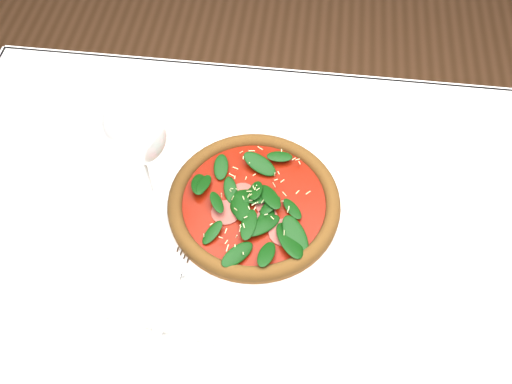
# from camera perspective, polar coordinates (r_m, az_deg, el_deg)

# --- Properties ---
(dining_table) EXTENTS (1.21, 0.81, 0.75)m
(dining_table) POSITION_cam_1_polar(r_m,az_deg,el_deg) (0.95, 3.30, -9.59)
(dining_table) COLOR silver
(dining_table) RESTS_ON ground
(plate) EXTENTS (0.31, 0.31, 0.01)m
(plate) POSITION_cam_1_polar(r_m,az_deg,el_deg) (0.90, -0.20, -1.56)
(plate) COLOR white
(plate) RESTS_ON dining_table
(pizza) EXTENTS (0.33, 0.33, 0.03)m
(pizza) POSITION_cam_1_polar(r_m,az_deg,el_deg) (0.88, -0.21, -0.94)
(pizza) COLOR #905B22
(pizza) RESTS_ON plate
(wine_glass) EXTENTS (0.09, 0.09, 0.22)m
(wine_glass) POSITION_cam_1_polar(r_m,az_deg,el_deg) (0.81, -11.98, 5.90)
(wine_glass) COLOR white
(wine_glass) RESTS_ON dining_table
(napkin) EXTENTS (0.17, 0.10, 0.01)m
(napkin) POSITION_cam_1_polar(r_m,az_deg,el_deg) (0.83, -8.85, -11.18)
(napkin) COLOR silver
(napkin) RESTS_ON dining_table
(fork) EXTENTS (0.03, 0.15, 0.00)m
(fork) POSITION_cam_1_polar(r_m,az_deg,el_deg) (0.83, -8.37, -9.30)
(fork) COLOR silver
(fork) RESTS_ON napkin
(saucer_far) EXTENTS (0.13, 0.13, 0.01)m
(saucer_far) POSITION_cam_1_polar(r_m,az_deg,el_deg) (1.07, 21.28, 5.91)
(saucer_far) COLOR white
(saucer_far) RESTS_ON dining_table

